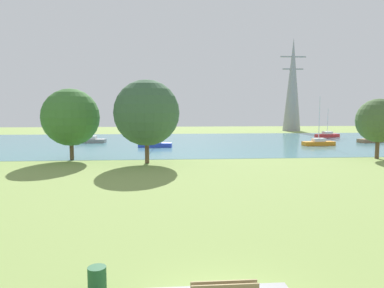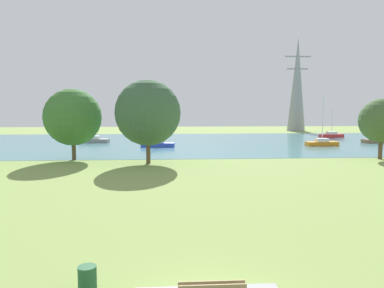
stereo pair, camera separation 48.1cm
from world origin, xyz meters
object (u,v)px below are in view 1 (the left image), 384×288
(sailboat_gray, at_px, (91,140))
(tree_west_far, at_px, (147,113))
(sailboat_orange, at_px, (318,142))
(sailboat_blue, at_px, (155,144))
(tree_west_near, at_px, (71,117))
(litter_bin, at_px, (97,280))
(electricity_pylon, at_px, (292,85))
(sailboat_red, at_px, (327,135))
(sailboat_brown, at_px, (371,140))
(tree_east_near, at_px, (379,121))

(sailboat_gray, bearing_deg, tree_west_far, -66.01)
(sailboat_orange, xyz_separation_m, tree_west_far, (-25.08, -15.57, 4.67))
(sailboat_gray, bearing_deg, sailboat_blue, -34.95)
(tree_west_near, distance_m, tree_west_far, 8.74)
(litter_bin, relative_size, electricity_pylon, 0.03)
(tree_west_near, height_order, tree_west_far, tree_west_far)
(tree_west_near, bearing_deg, tree_west_far, -19.29)
(sailboat_red, bearing_deg, electricity_pylon, 89.31)
(sailboat_orange, relative_size, tree_west_near, 0.96)
(electricity_pylon, bearing_deg, sailboat_gray, -147.18)
(litter_bin, xyz_separation_m, sailboat_gray, (-9.79, 48.79, 0.06))
(sailboat_brown, relative_size, electricity_pylon, 0.24)
(sailboat_gray, height_order, sailboat_blue, sailboat_blue)
(sailboat_gray, distance_m, sailboat_blue, 13.00)
(tree_west_near, bearing_deg, tree_east_near, -2.69)
(sailboat_blue, height_order, sailboat_red, sailboat_blue)
(sailboat_brown, height_order, tree_east_near, tree_east_near)
(sailboat_gray, distance_m, electricity_pylon, 53.57)
(litter_bin, height_order, tree_west_near, tree_west_near)
(sailboat_brown, xyz_separation_m, sailboat_red, (-2.28, 11.05, 0.00))
(sailboat_gray, distance_m, tree_west_far, 25.42)
(tree_west_far, xyz_separation_m, electricity_pylon, (33.90, 51.24, 6.34))
(sailboat_red, bearing_deg, sailboat_gray, -169.61)
(sailboat_brown, bearing_deg, tree_east_near, -119.53)
(sailboat_orange, bearing_deg, tree_west_far, -148.16)
(sailboat_red, distance_m, electricity_pylon, 23.17)
(sailboat_red, relative_size, tree_east_near, 0.84)
(sailboat_orange, height_order, sailboat_blue, sailboat_blue)
(sailboat_brown, xyz_separation_m, tree_east_near, (-10.48, -18.51, 3.79))
(sailboat_red, relative_size, tree_west_far, 0.66)
(tree_west_near, bearing_deg, sailboat_brown, 20.96)
(tree_west_far, xyz_separation_m, tree_east_near, (25.46, 1.30, -0.90))
(sailboat_orange, distance_m, sailboat_blue, 24.58)
(sailboat_red, bearing_deg, tree_west_far, -137.48)
(sailboat_gray, bearing_deg, sailboat_orange, -11.63)
(litter_bin, xyz_separation_m, tree_west_near, (-7.86, 28.85, 4.23))
(sailboat_gray, xyz_separation_m, electricity_pylon, (44.06, 28.41, 11.01))
(sailboat_orange, bearing_deg, sailboat_red, 60.70)
(tree_west_far, bearing_deg, electricity_pylon, 56.51)
(tree_west_near, xyz_separation_m, tree_east_near, (33.69, -1.58, -0.39))
(sailboat_gray, height_order, electricity_pylon, electricity_pylon)
(tree_east_near, bearing_deg, sailboat_brown, 60.47)
(litter_bin, height_order, sailboat_red, sailboat_red)
(tree_west_far, bearing_deg, sailboat_red, 42.52)
(sailboat_blue, height_order, tree_east_near, sailboat_blue)
(sailboat_orange, xyz_separation_m, sailboat_gray, (-35.24, 7.25, -0.01))
(sailboat_orange, distance_m, tree_west_near, 35.89)
(litter_bin, relative_size, sailboat_red, 0.14)
(tree_west_near, bearing_deg, litter_bin, -74.75)
(sailboat_orange, xyz_separation_m, tree_west_near, (-33.32, -12.69, 4.16))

